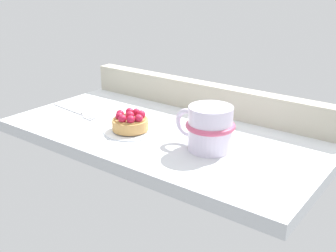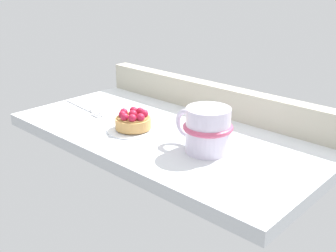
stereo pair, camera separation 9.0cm
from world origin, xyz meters
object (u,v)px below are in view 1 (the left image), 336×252
Objects in this scene: dessert_plate at (131,130)px; dessert_fork at (74,111)px; coffee_mug at (209,128)px; raspberry_tart at (130,122)px.

dessert_fork is (-21.27, 1.58, 0.02)cm from dessert_plate.
coffee_mug is at bearing 1.19° from dessert_fork.
dessert_plate is 0.89× the size of coffee_mug.
coffee_mug is at bearing 7.04° from dessert_plate.
raspberry_tart is 21.45cm from dessert_fork.
dessert_plate is 21.33cm from dessert_fork.
dessert_fork is (-40.94, -0.85, -4.48)cm from coffee_mug.
raspberry_tart is (0.01, 0.01, 2.15)cm from dessert_plate.
raspberry_tart is 0.60× the size of coffee_mug.
raspberry_tart is 19.94cm from coffee_mug.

